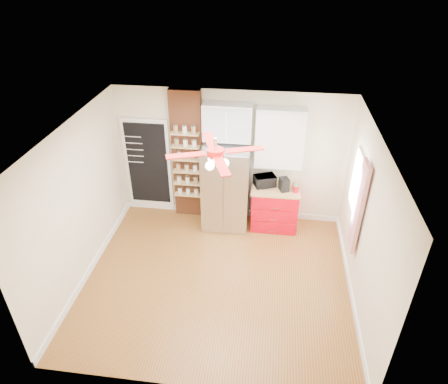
# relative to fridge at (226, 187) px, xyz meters

# --- Properties ---
(floor) EXTENTS (4.50, 4.50, 0.00)m
(floor) POSITION_rel_fridge_xyz_m (0.05, -1.63, -0.88)
(floor) COLOR brown
(floor) RESTS_ON ground
(ceiling) EXTENTS (4.50, 4.50, 0.00)m
(ceiling) POSITION_rel_fridge_xyz_m (0.05, -1.63, 1.83)
(ceiling) COLOR white
(ceiling) RESTS_ON wall_back
(wall_back) EXTENTS (4.50, 0.02, 2.70)m
(wall_back) POSITION_rel_fridge_xyz_m (0.05, 0.37, 0.48)
(wall_back) COLOR beige
(wall_back) RESTS_ON floor
(wall_front) EXTENTS (4.50, 0.02, 2.70)m
(wall_front) POSITION_rel_fridge_xyz_m (0.05, -3.63, 0.48)
(wall_front) COLOR beige
(wall_front) RESTS_ON floor
(wall_left) EXTENTS (0.02, 4.00, 2.70)m
(wall_left) POSITION_rel_fridge_xyz_m (-2.20, -1.63, 0.48)
(wall_left) COLOR beige
(wall_left) RESTS_ON floor
(wall_right) EXTENTS (0.02, 4.00, 2.70)m
(wall_right) POSITION_rel_fridge_xyz_m (2.30, -1.63, 0.48)
(wall_right) COLOR beige
(wall_right) RESTS_ON floor
(chalkboard) EXTENTS (0.95, 0.05, 1.95)m
(chalkboard) POSITION_rel_fridge_xyz_m (-1.65, 0.33, 0.23)
(chalkboard) COLOR white
(chalkboard) RESTS_ON wall_back
(brick_pillar) EXTENTS (0.60, 0.16, 2.70)m
(brick_pillar) POSITION_rel_fridge_xyz_m (-0.80, 0.29, 0.48)
(brick_pillar) COLOR brown
(brick_pillar) RESTS_ON floor
(fridge) EXTENTS (0.90, 0.70, 1.75)m
(fridge) POSITION_rel_fridge_xyz_m (0.00, 0.00, 0.00)
(fridge) COLOR #B0B0B5
(fridge) RESTS_ON floor
(upper_glass_cabinet) EXTENTS (0.90, 0.35, 0.70)m
(upper_glass_cabinet) POSITION_rel_fridge_xyz_m (0.00, 0.20, 1.27)
(upper_glass_cabinet) COLOR white
(upper_glass_cabinet) RESTS_ON wall_back
(red_cabinet) EXTENTS (0.94, 0.64, 0.90)m
(red_cabinet) POSITION_rel_fridge_xyz_m (0.97, 0.05, -0.42)
(red_cabinet) COLOR red
(red_cabinet) RESTS_ON floor
(upper_shelf_unit) EXTENTS (0.90, 0.30, 1.15)m
(upper_shelf_unit) POSITION_rel_fridge_xyz_m (0.97, 0.22, 1.00)
(upper_shelf_unit) COLOR white
(upper_shelf_unit) RESTS_ON wall_back
(window) EXTENTS (0.04, 0.75, 1.05)m
(window) POSITION_rel_fridge_xyz_m (2.28, -0.73, 0.68)
(window) COLOR white
(window) RESTS_ON wall_right
(curtain) EXTENTS (0.06, 0.40, 1.55)m
(curtain) POSITION_rel_fridge_xyz_m (2.23, -1.28, 0.57)
(curtain) COLOR #B31721
(curtain) RESTS_ON wall_right
(ceiling_fan) EXTENTS (1.40, 1.40, 0.44)m
(ceiling_fan) POSITION_rel_fridge_xyz_m (0.05, -1.63, 1.55)
(ceiling_fan) COLOR silver
(ceiling_fan) RESTS_ON ceiling
(toaster_oven) EXTENTS (0.47, 0.41, 0.22)m
(toaster_oven) POSITION_rel_fridge_xyz_m (0.74, 0.11, 0.14)
(toaster_oven) COLOR black
(toaster_oven) RESTS_ON red_cabinet
(coffee_maker) EXTENTS (0.22, 0.24, 0.26)m
(coffee_maker) POSITION_rel_fridge_xyz_m (1.12, -0.02, 0.15)
(coffee_maker) COLOR black
(coffee_maker) RESTS_ON red_cabinet
(canister_left) EXTENTS (0.12, 0.12, 0.14)m
(canister_left) POSITION_rel_fridge_xyz_m (1.34, -0.06, 0.10)
(canister_left) COLOR red
(canister_left) RESTS_ON red_cabinet
(canister_right) EXTENTS (0.13, 0.13, 0.13)m
(canister_right) POSITION_rel_fridge_xyz_m (1.34, 0.08, 0.09)
(canister_right) COLOR #AE0919
(canister_right) RESTS_ON red_cabinet
(pantry_jar_oats) EXTENTS (0.11, 0.11, 0.13)m
(pantry_jar_oats) POSITION_rel_fridge_xyz_m (-0.94, 0.17, 0.56)
(pantry_jar_oats) COLOR beige
(pantry_jar_oats) RESTS_ON brick_pillar
(pantry_jar_beans) EXTENTS (0.10, 0.10, 0.14)m
(pantry_jar_beans) POSITION_rel_fridge_xyz_m (-0.66, 0.13, 0.57)
(pantry_jar_beans) COLOR olive
(pantry_jar_beans) RESTS_ON brick_pillar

